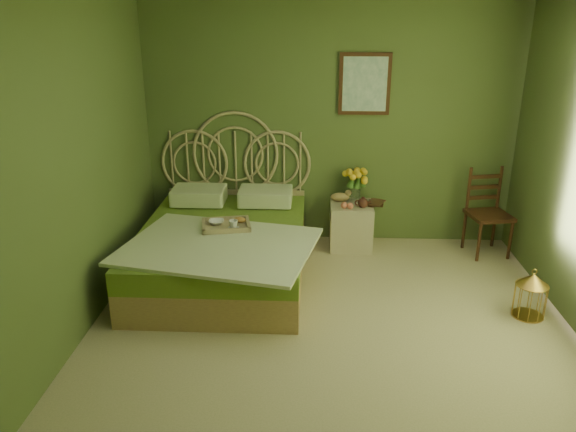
# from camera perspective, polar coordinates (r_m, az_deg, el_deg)

# --- Properties ---
(floor) EXTENTS (4.50, 4.50, 0.00)m
(floor) POSITION_cam_1_polar(r_m,az_deg,el_deg) (4.54, 4.46, -13.05)
(floor) COLOR #C5B18E
(floor) RESTS_ON ground
(wall_back) EXTENTS (4.00, 0.00, 4.00)m
(wall_back) POSITION_cam_1_polar(r_m,az_deg,el_deg) (6.16, 4.27, 9.12)
(wall_back) COLOR #526836
(wall_back) RESTS_ON floor
(wall_left) EXTENTS (0.00, 4.50, 4.50)m
(wall_left) POSITION_cam_1_polar(r_m,az_deg,el_deg) (4.38, -22.22, 2.97)
(wall_left) COLOR #526836
(wall_left) RESTS_ON floor
(wall_art) EXTENTS (0.54, 0.04, 0.64)m
(wall_art) POSITION_cam_1_polar(r_m,az_deg,el_deg) (6.08, 7.80, 13.14)
(wall_art) COLOR #311D0D
(wall_art) RESTS_ON wall_back
(bed) EXTENTS (1.84, 2.32, 1.44)m
(bed) POSITION_cam_1_polar(r_m,az_deg,el_deg) (5.55, -6.53, -2.92)
(bed) COLOR tan
(bed) RESTS_ON floor
(nightstand) EXTENTS (0.46, 0.47, 0.93)m
(nightstand) POSITION_cam_1_polar(r_m,az_deg,el_deg) (6.19, 6.49, -0.14)
(nightstand) COLOR beige
(nightstand) RESTS_ON floor
(chair) EXTENTS (0.48, 0.48, 0.92)m
(chair) POSITION_cam_1_polar(r_m,az_deg,el_deg) (6.35, 19.66, 0.93)
(chair) COLOR #311D0D
(chair) RESTS_ON floor
(birdcage) EXTENTS (0.26, 0.26, 0.40)m
(birdcage) POSITION_cam_1_polar(r_m,az_deg,el_deg) (5.25, 23.41, -7.43)
(birdcage) COLOR #B18238
(birdcage) RESTS_ON floor
(book_lower) EXTENTS (0.19, 0.24, 0.02)m
(book_lower) POSITION_cam_1_polar(r_m,az_deg,el_deg) (6.15, 8.16, 1.31)
(book_lower) COLOR #381E0F
(book_lower) RESTS_ON nightstand
(book_upper) EXTENTS (0.25, 0.27, 0.02)m
(book_upper) POSITION_cam_1_polar(r_m,az_deg,el_deg) (6.14, 8.17, 1.49)
(book_upper) COLOR #472819
(book_upper) RESTS_ON nightstand
(cereal_bowl) EXTENTS (0.16, 0.16, 0.04)m
(cereal_bowl) POSITION_cam_1_polar(r_m,az_deg,el_deg) (5.41, -7.29, -0.62)
(cereal_bowl) COLOR white
(cereal_bowl) RESTS_ON bed
(coffee_cup) EXTENTS (0.10, 0.10, 0.08)m
(coffee_cup) POSITION_cam_1_polar(r_m,az_deg,el_deg) (5.28, -5.57, -0.86)
(coffee_cup) COLOR white
(coffee_cup) RESTS_ON bed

